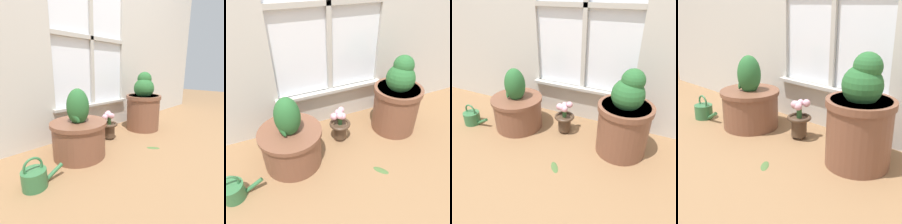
% 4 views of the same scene
% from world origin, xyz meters
% --- Properties ---
extents(ground_plane, '(10.00, 10.00, 0.00)m').
position_xyz_m(ground_plane, '(0.00, 0.00, 0.00)').
color(ground_plane, olive).
extents(wall_with_window, '(4.40, 0.10, 2.50)m').
position_xyz_m(wall_with_window, '(0.00, 0.69, 1.27)').
color(wall_with_window, beige).
rests_on(wall_with_window, ground_plane).
extents(potted_plant_left, '(0.42, 0.42, 0.52)m').
position_xyz_m(potted_plant_left, '(-0.44, 0.30, 0.18)').
color(potted_plant_left, brown).
rests_on(potted_plant_left, ground_plane).
extents(potted_plant_right, '(0.38, 0.38, 0.63)m').
position_xyz_m(potted_plant_right, '(0.44, 0.35, 0.27)').
color(potted_plant_right, brown).
rests_on(potted_plant_right, ground_plane).
extents(flower_vase, '(0.16, 0.16, 0.27)m').
position_xyz_m(flower_vase, '(-0.04, 0.39, 0.14)').
color(flower_vase, '#473323').
rests_on(flower_vase, ground_plane).
extents(watering_can, '(0.25, 0.14, 0.19)m').
position_xyz_m(watering_can, '(-0.84, 0.16, 0.06)').
color(watering_can, '#336B3D').
rests_on(watering_can, ground_plane).
extents(fallen_leaf, '(0.10, 0.11, 0.01)m').
position_xyz_m(fallen_leaf, '(0.08, -0.03, 0.00)').
color(fallen_leaf, '#476633').
rests_on(fallen_leaf, ground_plane).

